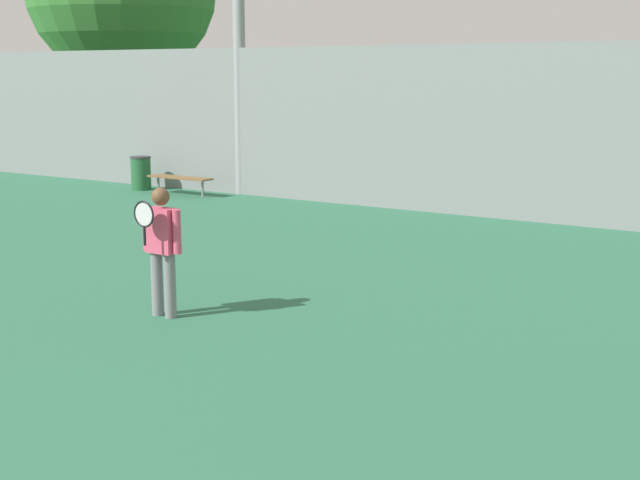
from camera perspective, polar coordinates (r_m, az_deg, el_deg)
tennis_player at (r=10.65m, az=-10.10°, el=-0.27°), size 0.58×0.40×1.55m
bench_courtside_near at (r=21.39m, az=-8.96°, el=3.92°), size 1.75×0.40×0.44m
trash_bin at (r=22.52m, az=-11.39°, el=4.22°), size 0.51×0.51×0.83m
back_fence at (r=17.21m, az=18.79°, el=6.27°), size 35.98×0.06×3.43m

